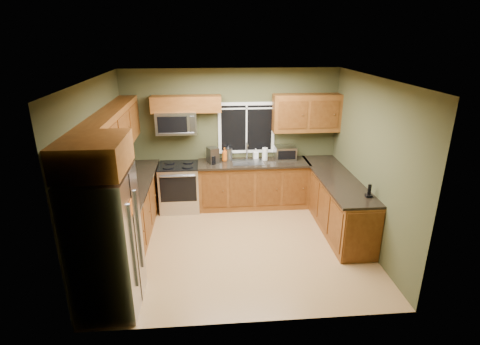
{
  "coord_description": "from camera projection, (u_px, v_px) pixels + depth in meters",
  "views": [
    {
      "loc": [
        -0.44,
        -5.41,
        3.3
      ],
      "look_at": [
        0.05,
        0.35,
        1.15
      ],
      "focal_mm": 28.0,
      "sensor_mm": 36.0,
      "label": 1
    }
  ],
  "objects": [
    {
      "name": "soap_bottle_a",
      "position": [
        225.0,
        154.0,
        7.34
      ],
      "size": [
        0.13,
        0.13,
        0.27
      ],
      "primitive_type": "imported",
      "rotation": [
        0.0,
        0.0,
        -0.29
      ],
      "color": "#C35312",
      "rests_on": "countertop_back"
    },
    {
      "name": "countertop_peninsula",
      "position": [
        337.0,
        178.0,
        6.57
      ],
      "size": [
        0.65,
        2.5,
        0.04
      ],
      "primitive_type": "cube",
      "color": "black",
      "rests_on": "base_cabinets_peninsula"
    },
    {
      "name": "floor",
      "position": [
        239.0,
        244.0,
        6.24
      ],
      "size": [
        4.2,
        4.2,
        0.0
      ],
      "primitive_type": "plane",
      "color": "#A17547",
      "rests_on": "ground"
    },
    {
      "name": "upper_cabinets_back_left",
      "position": [
        186.0,
        104.0,
        6.98
      ],
      "size": [
        1.3,
        0.33,
        0.3
      ],
      "primitive_type": "cube",
      "color": "brown",
      "rests_on": "back_wall"
    },
    {
      "name": "toaster_oven",
      "position": [
        285.0,
        153.0,
        7.46
      ],
      "size": [
        0.41,
        0.32,
        0.26
      ],
      "color": "#B7B7BC",
      "rests_on": "countertop_back"
    },
    {
      "name": "kettle",
      "position": [
        228.0,
        153.0,
        7.4
      ],
      "size": [
        0.18,
        0.18,
        0.29
      ],
      "color": "#B7B7BC",
      "rests_on": "countertop_back"
    },
    {
      "name": "range",
      "position": [
        180.0,
        187.0,
        7.37
      ],
      "size": [
        0.76,
        0.69,
        0.94
      ],
      "color": "#B7B7BC",
      "rests_on": "ground"
    },
    {
      "name": "back_wall",
      "position": [
        231.0,
        138.0,
        7.45
      ],
      "size": [
        4.2,
        0.0,
        4.2
      ],
      "primitive_type": "plane",
      "rotation": [
        1.57,
        0.0,
        0.0
      ],
      "color": "#414226",
      "rests_on": "ground"
    },
    {
      "name": "microwave",
      "position": [
        176.0,
        122.0,
        7.05
      ],
      "size": [
        0.76,
        0.41,
        0.42
      ],
      "color": "#B7B7BC",
      "rests_on": "back_wall"
    },
    {
      "name": "upper_cabinet_over_fridge",
      "position": [
        93.0,
        155.0,
        4.18
      ],
      "size": [
        0.72,
        0.9,
        0.38
      ],
      "primitive_type": "cube",
      "color": "brown",
      "rests_on": "left_wall"
    },
    {
      "name": "countertop_left",
      "position": [
        130.0,
        186.0,
        6.22
      ],
      "size": [
        0.65,
        2.65,
        0.04
      ],
      "primitive_type": "cube",
      "color": "black",
      "rests_on": "base_cabinets_left"
    },
    {
      "name": "countertop_back",
      "position": [
        254.0,
        163.0,
        7.33
      ],
      "size": [
        2.17,
        0.65,
        0.04
      ],
      "primitive_type": "cube",
      "color": "black",
      "rests_on": "base_cabinets_back"
    },
    {
      "name": "refrigerator",
      "position": [
        106.0,
        243.0,
        4.57
      ],
      "size": [
        0.74,
        0.9,
        1.8
      ],
      "color": "#B7B7BC",
      "rests_on": "ground"
    },
    {
      "name": "window",
      "position": [
        246.0,
        128.0,
        7.39
      ],
      "size": [
        1.12,
        0.03,
        1.02
      ],
      "color": "white",
      "rests_on": "back_wall"
    },
    {
      "name": "sink",
      "position": [
        248.0,
        161.0,
        7.33
      ],
      "size": [
        0.6,
        0.42,
        0.36
      ],
      "color": "slate",
      "rests_on": "countertop_back"
    },
    {
      "name": "base_cabinets_peninsula",
      "position": [
        336.0,
        202.0,
        6.73
      ],
      "size": [
        0.6,
        2.52,
        0.9
      ],
      "color": "brown",
      "rests_on": "ground"
    },
    {
      "name": "coffee_maker",
      "position": [
        213.0,
        156.0,
        7.23
      ],
      "size": [
        0.26,
        0.3,
        0.31
      ],
      "color": "slate",
      "rests_on": "countertop_back"
    },
    {
      "name": "front_wall",
      "position": [
        252.0,
        224.0,
        4.09
      ],
      "size": [
        4.2,
        0.0,
        4.2
      ],
      "primitive_type": "plane",
      "rotation": [
        -1.57,
        0.0,
        0.0
      ],
      "color": "#414226",
      "rests_on": "ground"
    },
    {
      "name": "left_wall",
      "position": [
        99.0,
        172.0,
        5.6
      ],
      "size": [
        0.0,
        3.6,
        3.6
      ],
      "primitive_type": "plane",
      "rotation": [
        1.57,
        0.0,
        1.57
      ],
      "color": "#414226",
      "rests_on": "ground"
    },
    {
      "name": "paper_towel_roll",
      "position": [
        265.0,
        154.0,
        7.41
      ],
      "size": [
        0.13,
        0.13,
        0.27
      ],
      "color": "white",
      "rests_on": "countertop_back"
    },
    {
      "name": "right_wall",
      "position": [
        370.0,
        165.0,
        5.93
      ],
      "size": [
        0.0,
        3.6,
        3.6
      ],
      "primitive_type": "plane",
      "rotation": [
        1.57,
        0.0,
        -1.57
      ],
      "color": "#414226",
      "rests_on": "ground"
    },
    {
      "name": "upper_cabinets_back_right",
      "position": [
        306.0,
        113.0,
        7.23
      ],
      "size": [
        1.3,
        0.33,
        0.72
      ],
      "primitive_type": "cube",
      "color": "brown",
      "rests_on": "back_wall"
    },
    {
      "name": "base_cabinets_back",
      "position": [
        253.0,
        185.0,
        7.52
      ],
      "size": [
        2.17,
        0.6,
        0.9
      ],
      "primitive_type": "cube",
      "color": "brown",
      "rests_on": "ground"
    },
    {
      "name": "base_cabinets_left",
      "position": [
        132.0,
        212.0,
        6.38
      ],
      "size": [
        0.6,
        2.65,
        0.9
      ],
      "primitive_type": "cube",
      "color": "brown",
      "rests_on": "ground"
    },
    {
      "name": "upper_cabinets_left",
      "position": [
        114.0,
        131.0,
        5.88
      ],
      "size": [
        0.33,
        2.65,
        0.72
      ],
      "primitive_type": "cube",
      "color": "brown",
      "rests_on": "left_wall"
    },
    {
      "name": "ceiling",
      "position": [
        239.0,
        79.0,
        5.3
      ],
      "size": [
        4.2,
        4.2,
        0.0
      ],
      "primitive_type": "plane",
      "rotation": [
        3.14,
        0.0,
        0.0
      ],
      "color": "white",
      "rests_on": "back_wall"
    },
    {
      "name": "soap_bottle_b",
      "position": [
        256.0,
        154.0,
        7.5
      ],
      "size": [
        0.11,
        0.11,
        0.2
      ],
      "primitive_type": "imported",
      "rotation": [
        0.0,
        0.0,
        0.22
      ],
      "color": "white",
      "rests_on": "countertop_back"
    },
    {
      "name": "cordless_phone",
      "position": [
        369.0,
        193.0,
        5.74
      ],
      "size": [
        0.1,
        0.1,
        0.21
      ],
      "color": "black",
      "rests_on": "countertop_peninsula"
    }
  ]
}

